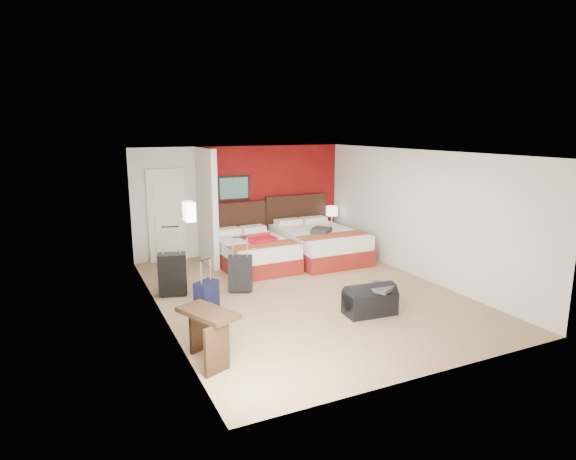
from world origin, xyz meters
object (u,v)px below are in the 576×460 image
red_suitcase_open (259,238)px  duffel_bag (370,302)px  suitcase_charcoal (240,275)px  desk (209,336)px  bed_left (253,253)px  bed_right (318,244)px  suitcase_navy (207,299)px  table_lamp (332,217)px  suitcase_black (173,275)px  nightstand (331,236)px

red_suitcase_open → duffel_bag: 3.28m
suitcase_charcoal → desk: 2.66m
bed_left → bed_right: (1.57, -0.03, 0.03)m
bed_left → suitcase_navy: bearing=-128.7°
red_suitcase_open → suitcase_charcoal: red_suitcase_open is taller
bed_left → suitcase_navy: (-1.65, -2.22, -0.04)m
suitcase_navy → duffel_bag: bearing=-59.6°
bed_left → suitcase_navy: bed_left is taller
table_lamp → suitcase_black: (-4.36, -1.93, -0.39)m
table_lamp → suitcase_charcoal: (-3.21, -2.26, -0.44)m
duffel_bag → desk: size_ratio=0.99×
bed_left → suitcase_navy: 2.77m
table_lamp → suitcase_charcoal: table_lamp is taller
red_suitcase_open → nightstand: (2.32, 0.95, -0.39)m
bed_right → desk: desk is taller
bed_left → bed_right: 1.57m
suitcase_black → bed_left: bearing=42.8°
suitcase_black → suitcase_navy: (0.29, -1.15, -0.10)m
nightstand → suitcase_navy: 5.10m
nightstand → red_suitcase_open: bearing=-159.6°
suitcase_navy → desk: (-0.40, -1.52, 0.08)m
table_lamp → suitcase_navy: bearing=-142.9°
suitcase_black → suitcase_charcoal: (1.15, -0.33, -0.05)m
bed_left → desk: size_ratio=2.42×
nightstand → desk: desk is taller
suitcase_black → suitcase_charcoal: suitcase_black is taller
bed_left → nightstand: bearing=17.2°
nightstand → bed_right: bearing=-136.0°
table_lamp → red_suitcase_open: bearing=-157.7°
desk → red_suitcase_open: bearing=35.9°
desk → suitcase_charcoal: bearing=38.1°
suitcase_charcoal → red_suitcase_open: bearing=78.1°
table_lamp → suitcase_black: 4.78m
bed_left → red_suitcase_open: (0.10, -0.10, 0.34)m
bed_left → duffel_bag: size_ratio=2.45×
bed_left → suitcase_navy: size_ratio=3.80×
bed_left → bed_right: bed_right is taller
red_suitcase_open → table_lamp: table_lamp is taller
bed_right → table_lamp: table_lamp is taller
suitcase_black → duffel_bag: size_ratio=0.90×
bed_right → duffel_bag: bearing=-105.4°
bed_left → red_suitcase_open: red_suitcase_open is taller
duffel_bag → bed_left: bearing=106.9°
desk → duffel_bag: bearing=-14.4°
suitcase_charcoal → duffel_bag: bearing=-29.5°
bed_right → table_lamp: size_ratio=4.27×
bed_left → desk: 4.27m
red_suitcase_open → desk: red_suitcase_open is taller
bed_right → suitcase_black: (-3.50, -1.05, 0.03)m
table_lamp → desk: 6.43m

